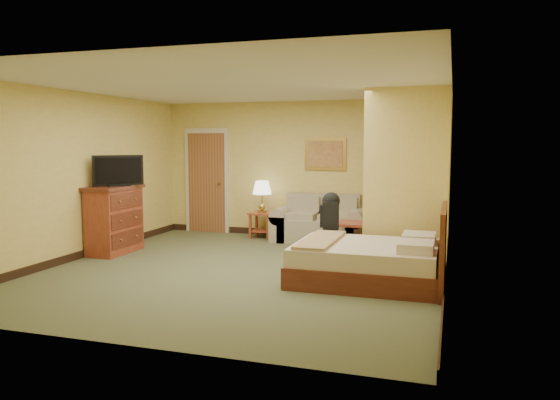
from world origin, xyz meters
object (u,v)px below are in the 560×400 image
at_px(dresser, 114,219).
at_px(bed, 371,261).
at_px(loveseat, 320,226).
at_px(coffee_table, 360,230).

xyz_separation_m(dresser, bed, (4.30, -0.63, -0.28)).
bearing_deg(bed, loveseat, 116.47).
bearing_deg(coffee_table, bed, -76.71).
xyz_separation_m(coffee_table, bed, (0.48, -2.04, -0.07)).
height_order(loveseat, bed, bed).
height_order(coffee_table, dresser, dresser).
relative_size(loveseat, dresser, 1.54).
distance_m(loveseat, bed, 2.99).
distance_m(dresser, bed, 4.35).
height_order(coffee_table, bed, bed).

